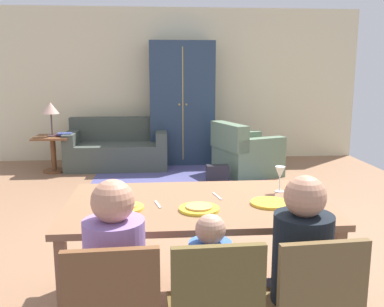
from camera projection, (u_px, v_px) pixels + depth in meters
name	position (u px, v px, depth m)	size (l,w,h in m)	color
ground_plane	(191.00, 217.00, 4.82)	(6.65, 6.46, 0.02)	#8B6347
back_wall	(176.00, 85.00, 7.77)	(6.65, 0.10, 2.70)	beige
dining_table	(196.00, 212.00, 2.84)	(1.70, 1.03, 0.76)	#906242
plate_near_man	(124.00, 208.00, 2.67)	(0.25, 0.25, 0.02)	yellow
pizza_near_man	(124.00, 206.00, 2.67)	(0.17, 0.17, 0.01)	gold
plate_near_child	(199.00, 209.00, 2.65)	(0.25, 0.25, 0.02)	yellow
pizza_near_child	(199.00, 207.00, 2.65)	(0.17, 0.17, 0.01)	#DA9452
plate_near_woman	(270.00, 203.00, 2.77)	(0.25, 0.25, 0.02)	yellow
wine_glass	(280.00, 174.00, 3.03)	(0.07, 0.07, 0.19)	silver
fork	(158.00, 204.00, 2.76)	(0.02, 0.15, 0.01)	silver
knife	(217.00, 196.00, 2.94)	(0.01, 0.17, 0.01)	silver
person_man	(117.00, 293.00, 2.15)	(0.30, 0.41, 1.11)	#29364A
person_child	(209.00, 304.00, 2.20)	(0.22, 0.29, 0.92)	#333558
dining_chair_woman	(311.00, 307.00, 2.06)	(0.45, 0.45, 0.87)	brown
person_woman	(298.00, 285.00, 2.23)	(0.30, 0.41, 1.11)	#363E4C
area_rug	(180.00, 178.00, 6.50)	(2.60, 1.80, 0.01)	#4E4C81
couch	(118.00, 149.00, 7.20)	(1.64, 0.86, 0.82)	#424941
armchair	(245.00, 154.00, 6.71)	(1.10, 1.09, 0.82)	slate
armoire	(182.00, 103.00, 7.45)	(1.10, 0.59, 2.10)	#25384F
side_table	(53.00, 149.00, 6.86)	(0.56, 0.56, 0.58)	brown
table_lamp	(51.00, 109.00, 6.74)	(0.26, 0.26, 0.54)	#523D41
book_lower	(63.00, 135.00, 6.88)	(0.22, 0.16, 0.03)	#A32430
book_upper	(65.00, 134.00, 6.79)	(0.22, 0.16, 0.03)	#364482
handbag	(217.00, 174.00, 6.23)	(0.32, 0.16, 0.26)	#252329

